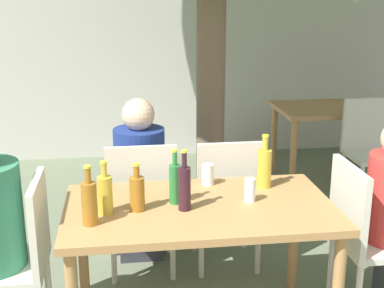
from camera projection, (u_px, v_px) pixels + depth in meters
The scene contains 17 objects.
cafe_building_wall at pixel (154, 30), 5.79m from camera, with size 10.00×0.08×2.80m.
dining_table_front at pixel (200, 220), 2.84m from camera, with size 1.42×0.81×0.74m.
dining_table_back at pixel (343, 116), 5.20m from camera, with size 1.31×0.75×0.74m.
patio_chair_0 at pixel (19, 253), 2.75m from camera, with size 0.44×0.44×0.92m.
patio_chair_1 at pixel (365, 232), 3.00m from camera, with size 0.44×0.44×0.92m.
patio_chair_2 at pixel (141, 200), 3.44m from camera, with size 0.44×0.44×0.92m.
patio_chair_3 at pixel (228, 196), 3.52m from camera, with size 0.44×0.44×0.92m.
patio_chair_4 at pixel (371, 145), 4.66m from camera, with size 0.44×0.44×0.92m.
person_seated_2 at pixel (140, 188), 3.67m from camera, with size 0.34×0.57×1.17m.
amber_bottle_0 at pixel (89, 202), 2.56m from camera, with size 0.08×0.08×0.30m.
amber_bottle_1 at pixel (137, 192), 2.73m from camera, with size 0.08×0.08×0.25m.
oil_cruet_2 at pixel (264, 167), 3.04m from camera, with size 0.08×0.08×0.31m.
green_bottle_3 at pixel (175, 183), 2.81m from camera, with size 0.06×0.06×0.30m.
wine_bottle_4 at pixel (184, 187), 2.72m from camera, with size 0.06×0.06×0.32m.
oil_cruet_5 at pixel (105, 194), 2.68m from camera, with size 0.08×0.08×0.28m.
drinking_glass_0 at pixel (250, 190), 2.85m from camera, with size 0.06×0.06×0.13m.
drinking_glass_1 at pixel (208, 174), 3.10m from camera, with size 0.07×0.07×0.12m.
Camera 1 is at (-0.39, -2.58, 1.84)m, focal length 50.00 mm.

